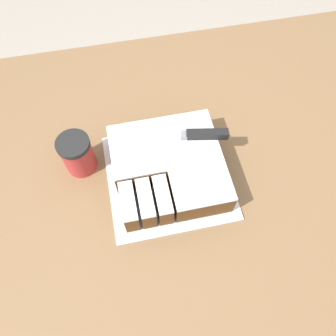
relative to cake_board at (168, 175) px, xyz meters
The scene contains 6 objects.
ground_plane 0.92m from the cake_board, ahead, with size 8.00×8.00×0.00m, color #9E9384.
countertop 0.47m from the cake_board, ahead, with size 1.40×1.10×0.91m.
cake_board is the anchor object (origin of this frame).
cake 0.04m from the cake_board, 44.74° to the left, with size 0.27×0.27×0.08m.
knife 0.14m from the cake_board, 31.28° to the left, with size 0.27×0.07×0.02m.
coffee_cup 0.24m from the cake_board, 160.04° to the left, with size 0.08×0.08×0.11m.
Camera 1 is at (-0.16, -0.39, 1.69)m, focal length 35.00 mm.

